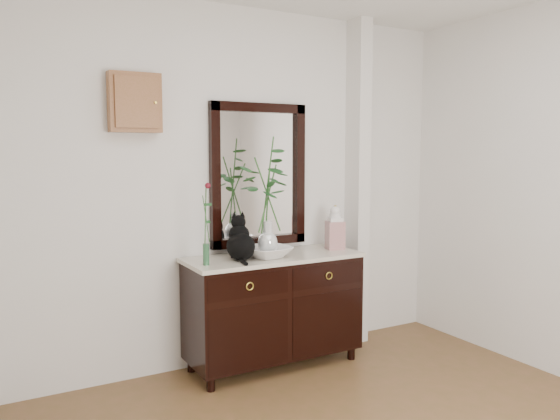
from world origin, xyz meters
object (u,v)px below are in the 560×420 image
sideboard (274,304)px  ginger_jar (335,227)px  lotus_bowl (268,252)px  cat (241,237)px

sideboard → ginger_jar: size_ratio=3.76×
sideboard → lotus_bowl: 0.43m
sideboard → ginger_jar: 0.78m
sideboard → cat: 0.61m
cat → ginger_jar: ginger_jar is taller
sideboard → ginger_jar: bearing=-0.3°
ginger_jar → cat: bearing=-177.5°
lotus_bowl → ginger_jar: 0.65m
cat → lotus_bowl: size_ratio=0.97×
lotus_bowl → ginger_jar: ginger_jar is taller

